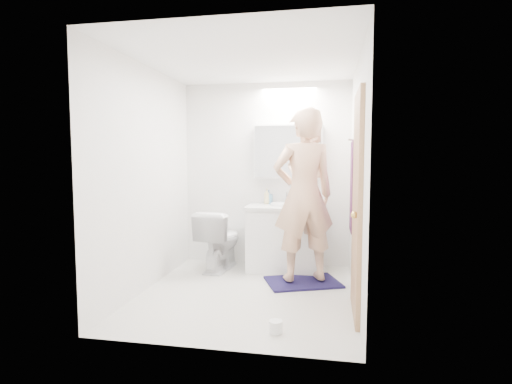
% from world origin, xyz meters
% --- Properties ---
extents(floor, '(2.50, 2.50, 0.00)m').
position_xyz_m(floor, '(0.00, 0.00, 0.00)').
color(floor, silver).
rests_on(floor, ground).
extents(ceiling, '(2.50, 2.50, 0.00)m').
position_xyz_m(ceiling, '(0.00, 0.00, 2.40)').
color(ceiling, white).
rests_on(ceiling, floor).
extents(wall_back, '(2.50, 0.00, 2.50)m').
position_xyz_m(wall_back, '(0.00, 1.25, 1.20)').
color(wall_back, white).
rests_on(wall_back, floor).
extents(wall_front, '(2.50, 0.00, 2.50)m').
position_xyz_m(wall_front, '(0.00, -1.25, 1.20)').
color(wall_front, white).
rests_on(wall_front, floor).
extents(wall_left, '(0.00, 2.50, 2.50)m').
position_xyz_m(wall_left, '(-1.10, 0.00, 1.20)').
color(wall_left, white).
rests_on(wall_left, floor).
extents(wall_right, '(0.00, 2.50, 2.50)m').
position_xyz_m(wall_right, '(1.10, 0.00, 1.20)').
color(wall_right, white).
rests_on(wall_right, floor).
extents(vanity_cabinet, '(0.90, 0.55, 0.78)m').
position_xyz_m(vanity_cabinet, '(0.28, 0.96, 0.39)').
color(vanity_cabinet, white).
rests_on(vanity_cabinet, floor).
extents(countertop, '(0.95, 0.58, 0.04)m').
position_xyz_m(countertop, '(0.28, 0.96, 0.80)').
color(countertop, silver).
rests_on(countertop, vanity_cabinet).
extents(sink_basin, '(0.36, 0.36, 0.03)m').
position_xyz_m(sink_basin, '(0.28, 0.99, 0.84)').
color(sink_basin, white).
rests_on(sink_basin, countertop).
extents(faucet, '(0.02, 0.02, 0.16)m').
position_xyz_m(faucet, '(0.28, 1.19, 0.90)').
color(faucet, silver).
rests_on(faucet, countertop).
extents(medicine_cabinet, '(0.88, 0.14, 0.70)m').
position_xyz_m(medicine_cabinet, '(0.30, 1.18, 1.50)').
color(medicine_cabinet, white).
rests_on(medicine_cabinet, wall_back).
extents(mirror_panel, '(0.84, 0.01, 0.66)m').
position_xyz_m(mirror_panel, '(0.30, 1.10, 1.50)').
color(mirror_panel, silver).
rests_on(mirror_panel, medicine_cabinet).
extents(toilet, '(0.52, 0.80, 0.76)m').
position_xyz_m(toilet, '(-0.53, 0.85, 0.38)').
color(toilet, white).
rests_on(toilet, floor).
extents(bath_rug, '(0.95, 0.80, 0.02)m').
position_xyz_m(bath_rug, '(0.55, 0.46, 0.01)').
color(bath_rug, '#17133B').
rests_on(bath_rug, floor).
extents(person, '(0.82, 0.68, 1.92)m').
position_xyz_m(person, '(0.55, 0.46, 1.01)').
color(person, '#E0AB86').
rests_on(person, bath_rug).
extents(door, '(0.04, 0.80, 2.00)m').
position_xyz_m(door, '(1.08, -0.35, 1.00)').
color(door, tan).
rests_on(door, wall_right).
extents(door_knob, '(0.06, 0.06, 0.06)m').
position_xyz_m(door_knob, '(1.04, -0.65, 0.95)').
color(door_knob, gold).
rests_on(door_knob, door).
extents(towel, '(0.02, 0.42, 1.00)m').
position_xyz_m(towel, '(1.08, 0.55, 1.10)').
color(towel, '#13203C').
rests_on(towel, wall_right).
extents(towel_hook, '(0.07, 0.02, 0.02)m').
position_xyz_m(towel_hook, '(1.07, 0.55, 1.62)').
color(towel_hook, silver).
rests_on(towel_hook, wall_right).
extents(soap_bottle_a, '(0.11, 0.11, 0.20)m').
position_xyz_m(soap_bottle_a, '(0.03, 1.11, 0.92)').
color(soap_bottle_a, '#C3B87E').
rests_on(soap_bottle_a, countertop).
extents(soap_bottle_b, '(0.10, 0.10, 0.18)m').
position_xyz_m(soap_bottle_b, '(0.06, 1.15, 0.91)').
color(soap_bottle_b, teal).
rests_on(soap_bottle_b, countertop).
extents(toothbrush_cup, '(0.14, 0.14, 0.10)m').
position_xyz_m(toothbrush_cup, '(0.50, 1.12, 0.87)').
color(toothbrush_cup, '#3958AB').
rests_on(toothbrush_cup, countertop).
extents(toilet_paper_roll, '(0.11, 0.11, 0.10)m').
position_xyz_m(toilet_paper_roll, '(0.42, -0.88, 0.05)').
color(toilet_paper_roll, white).
rests_on(toilet_paper_roll, floor).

